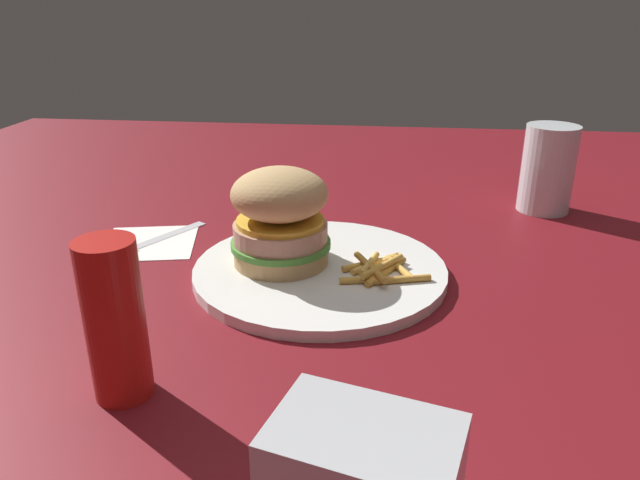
{
  "coord_description": "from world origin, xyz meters",
  "views": [
    {
      "loc": [
        -0.59,
        -0.09,
        0.28
      ],
      "look_at": [
        -0.01,
        -0.02,
        0.04
      ],
      "focal_mm": 33.27,
      "sensor_mm": 36.0,
      "label": 1
    }
  ],
  "objects_px": {
    "sandwich": "(280,217)",
    "fries_pile": "(380,269)",
    "plate": "(320,271)",
    "napkin": "(149,242)",
    "ketchup_bottle": "(115,321)",
    "fork": "(148,241)",
    "drink_glass": "(547,174)"
  },
  "relations": [
    {
      "from": "napkin",
      "to": "drink_glass",
      "type": "height_order",
      "value": "drink_glass"
    },
    {
      "from": "fries_pile",
      "to": "plate",
      "type": "bearing_deg",
      "value": 79.61
    },
    {
      "from": "drink_glass",
      "to": "ketchup_bottle",
      "type": "distance_m",
      "value": 0.63
    },
    {
      "from": "plate",
      "to": "ketchup_bottle",
      "type": "distance_m",
      "value": 0.26
    },
    {
      "from": "fries_pile",
      "to": "drink_glass",
      "type": "xyz_separation_m",
      "value": [
        0.26,
        -0.23,
        0.04
      ]
    },
    {
      "from": "plate",
      "to": "napkin",
      "type": "bearing_deg",
      "value": 73.12
    },
    {
      "from": "sandwich",
      "to": "ketchup_bottle",
      "type": "relative_size",
      "value": 0.86
    },
    {
      "from": "napkin",
      "to": "ketchup_bottle",
      "type": "height_order",
      "value": "ketchup_bottle"
    },
    {
      "from": "plate",
      "to": "napkin",
      "type": "xyz_separation_m",
      "value": [
        0.07,
        0.22,
        -0.01
      ]
    },
    {
      "from": "fries_pile",
      "to": "drink_glass",
      "type": "relative_size",
      "value": 0.78
    },
    {
      "from": "fork",
      "to": "drink_glass",
      "type": "bearing_deg",
      "value": -70.09
    },
    {
      "from": "sandwich",
      "to": "napkin",
      "type": "bearing_deg",
      "value": 70.79
    },
    {
      "from": "napkin",
      "to": "drink_glass",
      "type": "xyz_separation_m",
      "value": [
        0.18,
        -0.51,
        0.05
      ]
    },
    {
      "from": "ketchup_bottle",
      "to": "fries_pile",
      "type": "bearing_deg",
      "value": -42.01
    },
    {
      "from": "plate",
      "to": "sandwich",
      "type": "relative_size",
      "value": 2.52
    },
    {
      "from": "napkin",
      "to": "drink_glass",
      "type": "distance_m",
      "value": 0.54
    },
    {
      "from": "plate",
      "to": "ketchup_bottle",
      "type": "height_order",
      "value": "ketchup_bottle"
    },
    {
      "from": "plate",
      "to": "sandwich",
      "type": "xyz_separation_m",
      "value": [
        0.01,
        0.04,
        0.06
      ]
    },
    {
      "from": "sandwich",
      "to": "fries_pile",
      "type": "distance_m",
      "value": 0.12
    },
    {
      "from": "plate",
      "to": "drink_glass",
      "type": "height_order",
      "value": "drink_glass"
    },
    {
      "from": "fries_pile",
      "to": "napkin",
      "type": "relative_size",
      "value": 0.85
    },
    {
      "from": "drink_glass",
      "to": "napkin",
      "type": "bearing_deg",
      "value": 109.8
    },
    {
      "from": "fork",
      "to": "ketchup_bottle",
      "type": "bearing_deg",
      "value": -161.59
    },
    {
      "from": "ketchup_bottle",
      "to": "sandwich",
      "type": "bearing_deg",
      "value": -19.73
    },
    {
      "from": "plate",
      "to": "sandwich",
      "type": "bearing_deg",
      "value": 83.11
    },
    {
      "from": "drink_glass",
      "to": "fries_pile",
      "type": "bearing_deg",
      "value": 139.29
    },
    {
      "from": "sandwich",
      "to": "fork",
      "type": "height_order",
      "value": "sandwich"
    },
    {
      "from": "fries_pile",
      "to": "ketchup_bottle",
      "type": "relative_size",
      "value": 0.74
    },
    {
      "from": "sandwich",
      "to": "drink_glass",
      "type": "relative_size",
      "value": 0.9
    },
    {
      "from": "fries_pile",
      "to": "drink_glass",
      "type": "bearing_deg",
      "value": -40.71
    },
    {
      "from": "fries_pile",
      "to": "napkin",
      "type": "height_order",
      "value": "fries_pile"
    },
    {
      "from": "sandwich",
      "to": "ketchup_bottle",
      "type": "bearing_deg",
      "value": 160.27
    }
  ]
}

